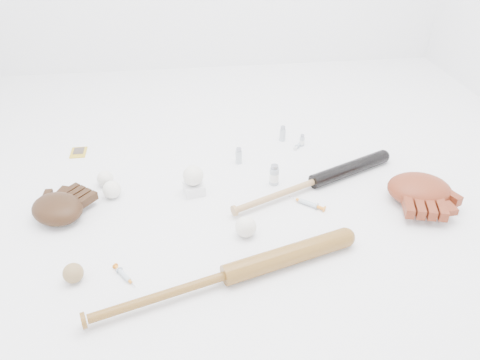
{
  "coord_description": "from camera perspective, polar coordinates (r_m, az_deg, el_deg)",
  "views": [
    {
      "loc": [
        -0.19,
        -1.51,
        1.11
      ],
      "look_at": [
        0.01,
        0.04,
        0.06
      ],
      "focal_mm": 35.0,
      "sensor_mm": 36.0,
      "label": 1
    }
  ],
  "objects": [
    {
      "name": "baseball_mid",
      "position": [
        1.68,
        0.73,
        -5.73
      ],
      "size": [
        0.08,
        0.08,
        0.08
      ],
      "primitive_type": "sphere",
      "color": "white",
      "rests_on": "ground"
    },
    {
      "name": "syringe_2",
      "position": [
        2.25,
        7.29,
        4.39
      ],
      "size": [
        0.1,
        0.12,
        0.02
      ],
      "primitive_type": null,
      "rotation": [
        0.0,
        0.0,
        0.94
      ],
      "color": "#ADBCC6",
      "rests_on": "ground"
    },
    {
      "name": "bat_dark",
      "position": [
        1.95,
        9.08,
        -0.16
      ],
      "size": [
        0.78,
        0.39,
        0.06
      ],
      "primitive_type": null,
      "rotation": [
        0.0,
        0.0,
        0.42
      ],
      "color": "black",
      "rests_on": "ground"
    },
    {
      "name": "glove_dark",
      "position": [
        1.88,
        -21.39,
        -3.24
      ],
      "size": [
        0.34,
        0.34,
        0.09
      ],
      "primitive_type": null,
      "rotation": [
        0.0,
        0.0,
        -0.7
      ],
      "color": "black",
      "rests_on": "ground"
    },
    {
      "name": "vial_3",
      "position": [
        1.94,
        4.19,
        0.65
      ],
      "size": [
        0.04,
        0.04,
        0.09
      ],
      "primitive_type": "cylinder",
      "color": "#B1BBC2",
      "rests_on": "ground"
    },
    {
      "name": "syringe_0",
      "position": [
        1.59,
        -13.93,
        -11.22
      ],
      "size": [
        0.1,
        0.13,
        0.02
      ],
      "primitive_type": null,
      "rotation": [
        0.0,
        0.0,
        -0.96
      ],
      "color": "#ADBCC6",
      "rests_on": "ground"
    },
    {
      "name": "baseball_upper",
      "position": [
        2.01,
        -16.12,
        0.17
      ],
      "size": [
        0.07,
        0.07,
        0.07
      ],
      "primitive_type": "sphere",
      "color": "white",
      "rests_on": "ground"
    },
    {
      "name": "baseball_left",
      "position": [
        1.93,
        -15.36,
        -1.14
      ],
      "size": [
        0.07,
        0.07,
        0.07
      ],
      "primitive_type": "sphere",
      "color": "white",
      "rests_on": "ground"
    },
    {
      "name": "vial_0",
      "position": [
        2.27,
        5.22,
        5.68
      ],
      "size": [
        0.03,
        0.03,
        0.08
      ],
      "primitive_type": "cylinder",
      "color": "#B1BBC2",
      "rests_on": "ground"
    },
    {
      "name": "bat_wood",
      "position": [
        1.51,
        -1.61,
        -11.5
      ],
      "size": [
        0.93,
        0.34,
        0.07
      ],
      "primitive_type": null,
      "rotation": [
        0.0,
        0.0,
        0.29
      ],
      "color": "brown",
      "rests_on": "ground"
    },
    {
      "name": "trading_card",
      "position": [
        2.3,
        -19.09,
        3.19
      ],
      "size": [
        0.07,
        0.1,
        0.01
      ],
      "primitive_type": "cube",
      "rotation": [
        0.0,
        0.0,
        0.01
      ],
      "color": "#B89421",
      "rests_on": "ground"
    },
    {
      "name": "baseball_aged",
      "position": [
        1.61,
        -19.67,
        -10.64
      ],
      "size": [
        0.07,
        0.07,
        0.07
      ],
      "primitive_type": "sphere",
      "color": "olive",
      "rests_on": "ground"
    },
    {
      "name": "baseball_on_pedestal",
      "position": [
        1.87,
        -5.74,
        0.53
      ],
      "size": [
        0.08,
        0.08,
        0.08
      ],
      "primitive_type": "sphere",
      "color": "white",
      "rests_on": "pedestal"
    },
    {
      "name": "glove_tan",
      "position": [
        1.97,
        21.03,
        -1.07
      ],
      "size": [
        0.36,
        0.36,
        0.11
      ],
      "primitive_type": null,
      "rotation": [
        0.0,
        0.0,
        2.87
      ],
      "color": "maroon",
      "rests_on": "ground"
    },
    {
      "name": "vial_2",
      "position": [
        2.08,
        -0.15,
        3.0
      ],
      "size": [
        0.03,
        0.03,
        0.08
      ],
      "primitive_type": "cylinder",
      "color": "#B1BBC2",
      "rests_on": "ground"
    },
    {
      "name": "vial_1",
      "position": [
        2.24,
        7.57,
        4.84
      ],
      "size": [
        0.02,
        0.02,
        0.06
      ],
      "primitive_type": "cylinder",
      "color": "#B1BBC2",
      "rests_on": "ground"
    },
    {
      "name": "syringe_3",
      "position": [
        2.03,
        20.13,
        -1.17
      ],
      "size": [
        0.15,
        0.13,
        0.02
      ],
      "primitive_type": null,
      "rotation": [
        0.0,
        0.0,
        -0.69
      ],
      "color": "#ADBCC6",
      "rests_on": "ground"
    },
    {
      "name": "syringe_1",
      "position": [
        1.85,
        8.3,
        -2.83
      ],
      "size": [
        0.15,
        0.13,
        0.02
      ],
      "primitive_type": null,
      "rotation": [
        0.0,
        0.0,
        2.45
      ],
      "color": "#ADBCC6",
      "rests_on": "ground"
    },
    {
      "name": "pedestal",
      "position": [
        1.91,
        -5.63,
        -1.04
      ],
      "size": [
        0.09,
        0.09,
        0.04
      ],
      "primitive_type": "cube",
      "rotation": [
        0.0,
        0.0,
        0.21
      ],
      "color": "white",
      "rests_on": "ground"
    }
  ]
}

